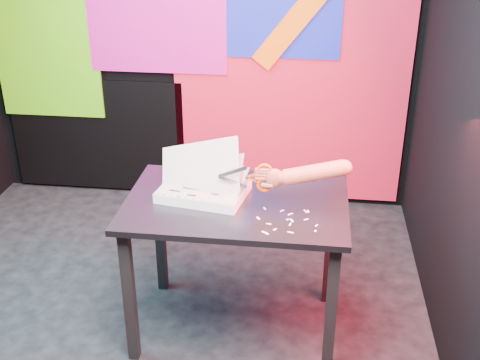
# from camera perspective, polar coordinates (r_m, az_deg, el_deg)

# --- Properties ---
(room) EXTENTS (3.01, 3.01, 2.71)m
(room) POSITION_cam_1_polar(r_m,az_deg,el_deg) (2.73, -10.52, 9.82)
(room) COLOR black
(room) RESTS_ON ground
(backdrop) EXTENTS (2.88, 0.05, 2.08)m
(backdrop) POSITION_cam_1_polar(r_m,az_deg,el_deg) (4.19, -3.45, 10.14)
(backdrop) COLOR red
(backdrop) RESTS_ON ground
(work_table) EXTENTS (1.06, 0.71, 0.75)m
(work_table) POSITION_cam_1_polar(r_m,az_deg,el_deg) (2.91, -0.34, -3.82)
(work_table) COLOR #262424
(work_table) RESTS_ON ground
(printout_stack) EXTENTS (0.45, 0.36, 0.30)m
(printout_stack) POSITION_cam_1_polar(r_m,az_deg,el_deg) (2.90, -3.48, -0.94)
(printout_stack) COLOR white
(printout_stack) RESTS_ON work_table
(scissors) EXTENTS (0.25, 0.02, 0.15)m
(scissors) POSITION_cam_1_polar(r_m,az_deg,el_deg) (2.78, 1.97, 0.22)
(scissors) COLOR silver
(scissors) RESTS_ON printout_stack
(hand_forearm) EXTENTS (0.43, 0.09, 0.15)m
(hand_forearm) POSITION_cam_1_polar(r_m,az_deg,el_deg) (2.77, 6.41, 0.63)
(hand_forearm) COLOR #A95642
(hand_forearm) RESTS_ON work_table
(paper_clippings) EXTENTS (0.28, 0.25, 0.00)m
(paper_clippings) POSITION_cam_1_polar(r_m,az_deg,el_deg) (2.69, 4.36, -3.97)
(paper_clippings) COLOR white
(paper_clippings) RESTS_ON work_table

